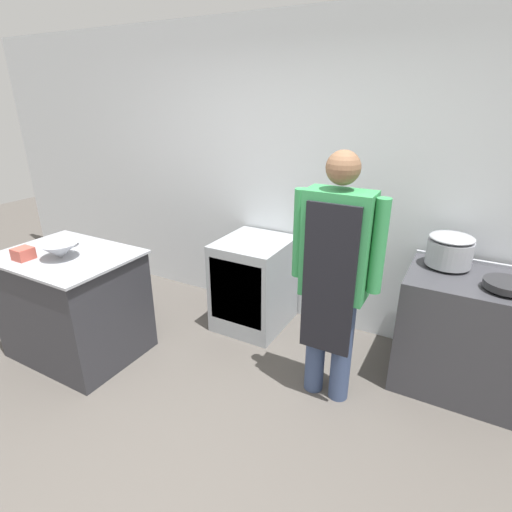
% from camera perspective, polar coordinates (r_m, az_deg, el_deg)
% --- Properties ---
extents(ground_plane, '(14.00, 14.00, 0.00)m').
position_cam_1_polar(ground_plane, '(2.73, -14.27, -27.57)').
color(ground_plane, '#4C4742').
extents(wall_back, '(8.00, 0.05, 2.70)m').
position_cam_1_polar(wall_back, '(3.65, 6.82, 10.74)').
color(wall_back, silver).
rests_on(wall_back, ground_plane).
extents(prep_counter, '(1.06, 0.80, 0.89)m').
position_cam_1_polar(prep_counter, '(3.65, -24.49, -6.30)').
color(prep_counter, '#2D2D33').
rests_on(prep_counter, ground_plane).
extents(stove, '(0.87, 0.67, 0.90)m').
position_cam_1_polar(stove, '(3.32, 27.50, -9.75)').
color(stove, '#38383D').
rests_on(stove, ground_plane).
extents(fridge_unit, '(0.61, 0.68, 0.84)m').
position_cam_1_polar(fridge_unit, '(3.73, -0.30, -3.93)').
color(fridge_unit, '#93999E').
rests_on(fridge_unit, ground_plane).
extents(person_cook, '(0.61, 0.24, 1.76)m').
position_cam_1_polar(person_cook, '(2.65, 11.17, -1.91)').
color(person_cook, '#38476B').
rests_on(person_cook, ground_plane).
extents(mixing_bowl, '(0.29, 0.29, 0.12)m').
position_cam_1_polar(mixing_bowl, '(3.39, -26.20, 0.71)').
color(mixing_bowl, '#9EA0A8').
rests_on(mixing_bowl, prep_counter).
extents(small_bowl, '(0.19, 0.19, 0.09)m').
position_cam_1_polar(small_bowl, '(3.64, -25.38, 1.95)').
color(small_bowl, '#9EA0A8').
rests_on(small_bowl, prep_counter).
extents(plastic_tub, '(0.13, 0.13, 0.09)m').
position_cam_1_polar(plastic_tub, '(3.50, -30.31, 0.29)').
color(plastic_tub, '#B24C3F').
rests_on(plastic_tub, prep_counter).
extents(stock_pot, '(0.31, 0.31, 0.23)m').
position_cam_1_polar(stock_pot, '(3.19, 25.96, 0.86)').
color(stock_pot, '#9EA0A8').
rests_on(stock_pot, stove).
extents(saute_pan, '(0.28, 0.28, 0.05)m').
position_cam_1_polar(saute_pan, '(3.02, 32.22, -3.50)').
color(saute_pan, '#262628').
rests_on(saute_pan, stove).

